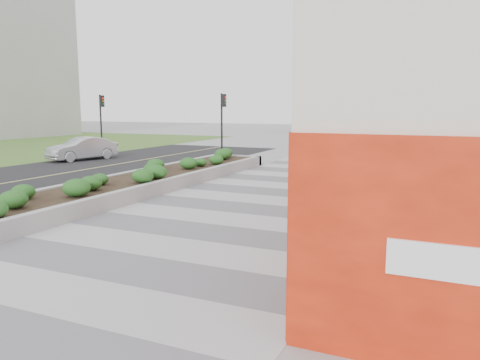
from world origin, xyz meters
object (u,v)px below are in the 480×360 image
Objects in this scene: skateboarder at (302,174)px; car_silver at (82,149)px; traffic_signal_far at (101,116)px; planter at (148,178)px; traffic_signal_near at (223,116)px.

skateboarder is 17.03m from car_silver.
traffic_signal_far is 2.89× the size of skateboarder.
car_silver is (0.93, -3.00, -2.04)m from traffic_signal_far.
planter is at bearing -179.55° from skateboarder.
car_silver reaches higher than planter.
traffic_signal_near reaches higher than skateboarder.
planter is 15.00m from traffic_signal_far.
skateboarder is at bearing 14.95° from planter.
planter is 4.10× the size of car_silver.
traffic_signal_near is 9.21m from car_silver.
traffic_signal_far is 19.14m from skateboarder.
car_silver is at bearing -72.84° from traffic_signal_far.
planter is 10.90m from traffic_signal_near.
skateboarder is at bearing -48.25° from traffic_signal_near.
traffic_signal_near is at bearing 39.44° from car_silver.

